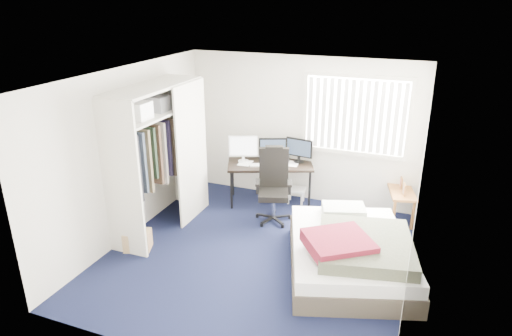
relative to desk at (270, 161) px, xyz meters
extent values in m
plane|color=black|center=(0.44, -1.75, -0.74)|extent=(4.20, 4.20, 0.00)
plane|color=silver|center=(0.44, 0.35, 0.51)|extent=(4.00, 0.00, 4.00)
plane|color=silver|center=(0.44, -3.85, 0.51)|extent=(4.00, 0.00, 4.00)
plane|color=silver|center=(-1.56, -1.75, 0.51)|extent=(0.00, 4.20, 4.20)
plane|color=silver|center=(2.44, -1.75, 0.51)|extent=(0.00, 4.20, 4.20)
plane|color=white|center=(0.44, -1.75, 1.76)|extent=(4.20, 4.20, 0.00)
cube|color=white|center=(1.34, 0.33, 0.86)|extent=(1.60, 0.02, 1.20)
cube|color=beige|center=(1.34, 0.30, 1.49)|extent=(1.72, 0.06, 0.06)
cube|color=beige|center=(1.34, 0.30, 0.23)|extent=(1.72, 0.06, 0.06)
cube|color=white|center=(1.34, 0.27, 0.86)|extent=(1.60, 0.04, 1.16)
cube|color=beige|center=(-1.26, -2.35, 0.36)|extent=(0.60, 0.04, 2.20)
cube|color=beige|center=(-1.26, -0.55, 0.36)|extent=(0.60, 0.04, 2.20)
cube|color=beige|center=(-1.26, -1.45, 1.46)|extent=(0.60, 1.80, 0.04)
cube|color=beige|center=(-1.26, -1.45, 1.08)|extent=(0.56, 1.74, 0.03)
cylinder|color=silver|center=(-1.26, -1.45, 0.96)|extent=(0.03, 1.72, 0.03)
cube|color=#26262B|center=(-1.26, -1.55, 0.51)|extent=(0.38, 1.10, 0.90)
cube|color=beige|center=(-0.94, -1.00, 0.36)|extent=(0.03, 0.90, 2.20)
cube|color=white|center=(-1.26, -1.90, 1.21)|extent=(0.38, 0.30, 0.24)
cube|color=gray|center=(-1.26, -1.40, 1.20)|extent=(0.34, 0.28, 0.22)
cube|color=black|center=(0.01, -0.02, -0.06)|extent=(1.58, 1.16, 0.04)
cylinder|color=black|center=(-0.50, -0.53, -0.41)|extent=(0.04, 0.04, 0.67)
cylinder|color=black|center=(-0.71, -0.02, -0.41)|extent=(0.04, 0.04, 0.67)
cylinder|color=black|center=(0.72, -0.03, -0.41)|extent=(0.04, 0.04, 0.67)
cylinder|color=black|center=(0.51, 0.48, -0.41)|extent=(0.04, 0.04, 0.67)
cube|color=white|center=(-0.46, -0.09, 0.24)|extent=(0.47, 0.21, 0.36)
cube|color=white|center=(-0.46, -0.09, 0.24)|extent=(0.42, 0.17, 0.31)
cube|color=black|center=(0.01, 0.10, 0.22)|extent=(0.46, 0.21, 0.32)
cube|color=#1E2838|center=(0.01, 0.10, 0.22)|extent=(0.40, 0.17, 0.27)
cube|color=black|center=(0.44, 0.23, 0.22)|extent=(0.46, 0.21, 0.32)
cube|color=#1E2838|center=(0.44, 0.23, 0.22)|extent=(0.40, 0.17, 0.27)
cube|color=white|center=(-0.09, -0.17, -0.03)|extent=(0.42, 0.28, 0.02)
cube|color=black|center=(0.18, -0.06, -0.02)|extent=(0.09, 0.12, 0.02)
cylinder|color=silver|center=(0.29, 0.04, 0.04)|extent=(0.08, 0.08, 0.16)
cube|color=white|center=(0.01, -0.02, -0.03)|extent=(0.38, 0.37, 0.00)
cube|color=black|center=(0.30, -0.69, -0.69)|extent=(0.71, 0.71, 0.11)
cylinder|color=silver|center=(0.30, -0.69, -0.49)|extent=(0.06, 0.06, 0.37)
cube|color=black|center=(0.30, -0.69, -0.28)|extent=(0.59, 0.59, 0.09)
cube|color=black|center=(0.23, -0.49, 0.09)|extent=(0.47, 0.24, 0.65)
cube|color=black|center=(0.23, -0.49, 0.37)|extent=(0.30, 0.20, 0.15)
cube|color=black|center=(0.06, -0.77, -0.08)|extent=(0.15, 0.27, 0.04)
cube|color=black|center=(0.54, -0.61, -0.08)|extent=(0.15, 0.27, 0.04)
cube|color=white|center=(0.45, 0.10, -0.50)|extent=(0.35, 0.29, 0.03)
cylinder|color=white|center=(0.34, 0.00, -0.63)|extent=(0.04, 0.04, 0.24)
cylinder|color=white|center=(0.32, 0.17, -0.63)|extent=(0.04, 0.04, 0.24)
cylinder|color=white|center=(0.57, 0.02, -0.63)|extent=(0.04, 0.04, 0.24)
cylinder|color=white|center=(0.55, 0.19, -0.63)|extent=(0.04, 0.04, 0.24)
cube|color=brown|center=(2.19, 0.10, -0.26)|extent=(0.53, 0.80, 0.04)
cube|color=brown|center=(2.12, -0.26, -0.51)|extent=(0.05, 0.05, 0.46)
cube|color=brown|center=(1.97, 0.38, -0.51)|extent=(0.05, 0.05, 0.46)
cube|color=brown|center=(2.40, -0.19, -0.51)|extent=(0.05, 0.05, 0.46)
cube|color=brown|center=(2.25, 0.45, -0.51)|extent=(0.05, 0.05, 0.46)
cube|color=brown|center=(2.22, -0.07, -0.15)|extent=(0.05, 0.14, 0.18)
cube|color=brown|center=(2.16, 0.20, -0.15)|extent=(0.05, 0.14, 0.18)
cube|color=#3E362C|center=(1.69, -1.63, -0.61)|extent=(2.05, 2.37, 0.26)
cube|color=white|center=(1.69, -1.63, -0.40)|extent=(2.00, 2.32, 0.18)
cube|color=#A9B1A3|center=(1.46, -0.94, -0.24)|extent=(0.69, 0.57, 0.14)
cube|color=#393C2D|center=(1.91, -1.82, -0.24)|extent=(1.36, 1.45, 0.18)
cube|color=#550E13|center=(1.60, -2.02, -0.16)|extent=(1.02, 1.01, 0.16)
cube|color=#A37551|center=(-1.21, -2.22, -0.61)|extent=(0.44, 0.39, 0.27)
camera|label=1|loc=(2.43, -6.91, 2.70)|focal=32.00mm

